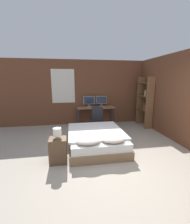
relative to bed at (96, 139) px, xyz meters
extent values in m
plane|color=#9E9384|center=(0.44, -1.21, -0.24)|extent=(20.00, 20.00, 0.00)
cube|color=brown|center=(0.44, 2.44, 1.11)|extent=(12.00, 0.06, 2.70)
cube|color=silver|center=(-0.96, 2.40, 1.40)|extent=(0.93, 0.01, 1.37)
cube|color=#A3B2CC|center=(-0.96, 2.41, 1.40)|extent=(0.85, 0.01, 1.29)
cube|color=brown|center=(2.50, 0.29, 1.11)|extent=(0.06, 12.00, 2.70)
cube|color=#846647|center=(0.00, 0.02, -0.13)|extent=(1.50, 1.92, 0.22)
cube|color=white|center=(0.00, 0.02, 0.08)|extent=(1.44, 1.86, 0.19)
cube|color=white|center=(0.00, 0.13, 0.20)|extent=(1.54, 1.61, 0.05)
ellipsoid|color=beige|center=(-0.30, -0.69, 0.24)|extent=(0.55, 0.38, 0.13)
ellipsoid|color=beige|center=(0.30, -0.69, 0.24)|extent=(0.55, 0.38, 0.13)
cube|color=brown|center=(-1.01, -0.66, 0.05)|extent=(0.39, 0.36, 0.58)
cylinder|color=gray|center=(-1.01, -0.66, 0.35)|extent=(0.12, 0.12, 0.01)
cylinder|color=gray|center=(-1.01, -0.66, 0.38)|extent=(0.02, 0.02, 0.05)
cylinder|color=silver|center=(-1.01, -0.66, 0.50)|extent=(0.19, 0.19, 0.18)
cube|color=#846042|center=(0.36, 2.09, 0.53)|extent=(1.55, 0.56, 0.03)
cylinder|color=#2D2D33|center=(-0.37, 1.86, 0.14)|extent=(0.05, 0.05, 0.75)
cylinder|color=#2D2D33|center=(1.08, 1.86, 0.14)|extent=(0.05, 0.05, 0.75)
cylinder|color=#2D2D33|center=(-0.37, 2.32, 0.14)|extent=(0.05, 0.05, 0.75)
cylinder|color=#2D2D33|center=(1.08, 2.32, 0.14)|extent=(0.05, 0.05, 0.75)
cylinder|color=#B7B7BC|center=(0.09, 2.27, 0.55)|extent=(0.16, 0.16, 0.01)
cylinder|color=#B7B7BC|center=(0.09, 2.27, 0.60)|extent=(0.03, 0.03, 0.09)
cube|color=#B7B7BC|center=(0.09, 2.27, 0.81)|extent=(0.48, 0.03, 0.33)
cube|color=#232D42|center=(0.09, 2.26, 0.81)|extent=(0.45, 0.00, 0.30)
cylinder|color=#B7B7BC|center=(0.62, 2.27, 0.55)|extent=(0.16, 0.16, 0.01)
cylinder|color=#B7B7BC|center=(0.62, 2.27, 0.60)|extent=(0.03, 0.03, 0.09)
cube|color=#B7B7BC|center=(0.62, 2.27, 0.81)|extent=(0.48, 0.03, 0.33)
cube|color=#232D42|center=(0.62, 2.26, 0.81)|extent=(0.45, 0.00, 0.30)
cube|color=#B7B7BC|center=(0.36, 1.92, 0.55)|extent=(0.38, 0.13, 0.02)
ellipsoid|color=#B7B7BC|center=(0.64, 1.92, 0.56)|extent=(0.07, 0.05, 0.04)
cylinder|color=black|center=(0.26, 1.43, -0.22)|extent=(0.52, 0.52, 0.04)
cylinder|color=gray|center=(0.26, 1.43, -0.01)|extent=(0.05, 0.05, 0.38)
cube|color=black|center=(0.26, 1.43, 0.22)|extent=(0.45, 0.45, 0.07)
cube|color=black|center=(0.26, 1.23, 0.48)|extent=(0.40, 0.05, 0.46)
cube|color=brown|center=(2.30, 1.26, 0.77)|extent=(0.31, 0.02, 2.01)
cube|color=brown|center=(2.30, 2.05, 0.77)|extent=(0.31, 0.02, 2.01)
cube|color=brown|center=(2.30, 1.66, 0.47)|extent=(0.31, 0.77, 0.02)
cube|color=brown|center=(2.30, 1.66, 1.01)|extent=(0.31, 0.77, 0.02)
cube|color=brown|center=(2.30, 1.66, 1.53)|extent=(0.31, 0.77, 0.02)
cube|color=#B2332D|center=(2.30, 1.30, 0.57)|extent=(0.26, 0.02, 0.18)
cube|color=orange|center=(2.30, 1.33, 0.60)|extent=(0.26, 0.02, 0.25)
cube|color=#B2332D|center=(2.30, 1.37, 0.59)|extent=(0.26, 0.04, 0.21)
cube|color=#28282D|center=(2.30, 1.41, 0.61)|extent=(0.26, 0.03, 0.27)
cube|color=#B2332D|center=(2.30, 1.45, 0.59)|extent=(0.26, 0.02, 0.21)
cube|color=#337042|center=(2.30, 1.49, 0.61)|extent=(0.26, 0.02, 0.26)
cube|color=#337042|center=(2.30, 1.30, 1.16)|extent=(0.26, 0.03, 0.27)
cube|color=#28282D|center=(2.30, 1.34, 1.15)|extent=(0.26, 0.04, 0.26)
cube|color=#BCB29E|center=(2.30, 1.38, 1.13)|extent=(0.26, 0.02, 0.22)
cube|color=teal|center=(2.30, 1.41, 1.11)|extent=(0.26, 0.03, 0.18)
cube|color=gold|center=(2.30, 1.44, 1.12)|extent=(0.26, 0.02, 0.20)
cube|color=gold|center=(2.30, 1.48, 1.15)|extent=(0.26, 0.04, 0.25)
camera|label=1|loc=(-0.70, -3.95, 1.64)|focal=24.00mm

